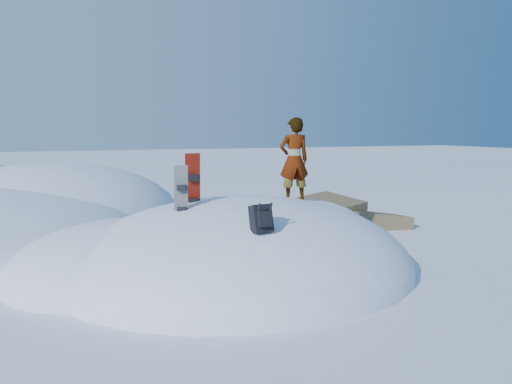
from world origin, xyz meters
name	(u,v)px	position (x,y,z in m)	size (l,w,h in m)	color
ground	(242,273)	(0.00, 0.00, 0.00)	(120.00, 120.00, 0.00)	white
snow_mound	(230,270)	(-0.17, 0.24, 0.00)	(8.00, 6.00, 3.00)	white
rock_outcrop	(328,230)	(3.72, 3.01, 0.01)	(4.68, 4.41, 1.68)	olive
snowboard_red	(193,192)	(-0.90, 0.25, 1.62)	(0.30, 0.19, 1.54)	red
snowboard_dark	(181,201)	(-1.27, -0.32, 1.54)	(0.28, 0.24, 1.32)	black
backpack	(262,219)	(-0.32, -1.76, 1.40)	(0.34, 0.40, 0.53)	black
gear_pile	(135,298)	(-2.23, -1.05, 0.11)	(0.84, 0.64, 0.22)	black
person	(294,160)	(1.37, 0.48, 2.17)	(0.65, 0.43, 1.78)	slate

